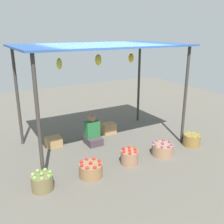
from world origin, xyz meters
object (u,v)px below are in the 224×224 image
at_px(vendor_person, 93,132).
at_px(wooden_crate_near_vendor, 54,142).
at_px(basket_red_tomatoes, 129,157).
at_px(basket_green_apples, 42,182).
at_px(basket_purple_onions, 162,149).
at_px(wooden_crate_stacked_rear, 109,128).
at_px(basket_green_chilies, 192,140).
at_px(basket_red_apples, 91,170).

height_order(vendor_person, wooden_crate_near_vendor, vendor_person).
relative_size(vendor_person, basket_red_tomatoes, 2.11).
distance_m(vendor_person, basket_green_apples, 2.08).
height_order(vendor_person, basket_green_apples, vendor_person).
distance_m(basket_purple_onions, wooden_crate_stacked_rear, 1.75).
distance_m(vendor_person, basket_green_chilies, 2.44).
distance_m(basket_green_chilies, wooden_crate_near_vendor, 3.38).
height_order(basket_green_apples, basket_red_tomatoes, basket_red_tomatoes).
relative_size(basket_red_apples, basket_purple_onions, 0.95).
bearing_deg(basket_red_apples, basket_purple_onions, 0.25).
distance_m(basket_red_apples, wooden_crate_near_vendor, 1.68).
relative_size(basket_red_apples, basket_red_tomatoes, 1.24).
relative_size(basket_purple_onions, basket_green_chilies, 1.15).
bearing_deg(basket_green_chilies, basket_red_apples, -179.10).
xyz_separation_m(basket_green_chilies, wooden_crate_stacked_rear, (-1.41, 1.66, 0.01)).
distance_m(vendor_person, basket_purple_onions, 1.74).
bearing_deg(basket_red_apples, vendor_person, 62.92).
bearing_deg(vendor_person, basket_red_apples, -117.08).
relative_size(vendor_person, basket_green_chilies, 1.87).
distance_m(basket_red_apples, basket_purple_onions, 1.80).
relative_size(basket_red_tomatoes, wooden_crate_near_vendor, 1.00).
xyz_separation_m(basket_purple_onions, wooden_crate_near_vendor, (-2.01, 1.65, -0.02)).
xyz_separation_m(wooden_crate_near_vendor, wooden_crate_stacked_rear, (1.56, 0.04, 0.03)).
bearing_deg(vendor_person, wooden_crate_stacked_rear, 29.21).
height_order(basket_red_apples, basket_red_tomatoes, basket_red_tomatoes).
height_order(basket_green_apples, wooden_crate_near_vendor, basket_green_apples).
height_order(basket_green_apples, wooden_crate_stacked_rear, basket_green_apples).
relative_size(basket_green_apples, wooden_crate_stacked_rear, 1.08).
bearing_deg(basket_red_tomatoes, basket_red_apples, -177.52).
distance_m(basket_red_tomatoes, basket_purple_onions, 0.88).
height_order(basket_green_chilies, wooden_crate_near_vendor, basket_green_chilies).
bearing_deg(wooden_crate_stacked_rear, basket_purple_onions, -75.09).
relative_size(vendor_person, wooden_crate_near_vendor, 2.12).
height_order(vendor_person, basket_purple_onions, vendor_person).
relative_size(vendor_person, basket_red_apples, 1.71).
bearing_deg(wooden_crate_near_vendor, basket_red_tomatoes, -55.00).
distance_m(basket_purple_onions, basket_green_chilies, 0.96).
bearing_deg(wooden_crate_near_vendor, vendor_person, -20.26).
bearing_deg(basket_green_apples, basket_green_chilies, 0.25).
bearing_deg(basket_purple_onions, vendor_person, 130.11).
bearing_deg(basket_red_apples, wooden_crate_stacked_rear, 51.70).
bearing_deg(basket_purple_onions, basket_red_apples, -179.75).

